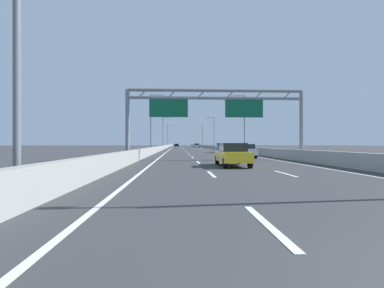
# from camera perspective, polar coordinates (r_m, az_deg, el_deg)

# --- Properties ---
(ground_plane) EXTENTS (260.00, 260.00, 0.00)m
(ground_plane) POSITION_cam_1_polar(r_m,az_deg,el_deg) (101.99, -0.87, -0.72)
(ground_plane) COLOR #38383A
(lane_dash_left_0) EXTENTS (0.16, 3.00, 0.01)m
(lane_dash_left_0) POSITION_cam_1_polar(r_m,az_deg,el_deg) (5.84, 13.86, -14.39)
(lane_dash_left_0) COLOR white
(lane_dash_left_0) RESTS_ON ground_plane
(lane_dash_left_1) EXTENTS (0.16, 3.00, 0.01)m
(lane_dash_left_1) POSITION_cam_1_polar(r_m,az_deg,el_deg) (14.59, 3.62, -5.65)
(lane_dash_left_1) COLOR white
(lane_dash_left_1) RESTS_ON ground_plane
(lane_dash_left_2) EXTENTS (0.16, 3.00, 0.01)m
(lane_dash_left_2) POSITION_cam_1_polar(r_m,az_deg,el_deg) (23.52, 1.17, -3.46)
(lane_dash_left_2) COLOR white
(lane_dash_left_2) RESTS_ON ground_plane
(lane_dash_left_3) EXTENTS (0.16, 3.00, 0.01)m
(lane_dash_left_3) POSITION_cam_1_polar(r_m,az_deg,el_deg) (32.49, 0.07, -2.48)
(lane_dash_left_3) COLOR white
(lane_dash_left_3) RESTS_ON ground_plane
(lane_dash_left_4) EXTENTS (0.16, 3.00, 0.01)m
(lane_dash_left_4) POSITION_cam_1_polar(r_m,az_deg,el_deg) (41.48, -0.55, -1.92)
(lane_dash_left_4) COLOR white
(lane_dash_left_4) RESTS_ON ground_plane
(lane_dash_left_5) EXTENTS (0.16, 3.00, 0.01)m
(lane_dash_left_5) POSITION_cam_1_polar(r_m,az_deg,el_deg) (50.47, -0.95, -1.56)
(lane_dash_left_5) COLOR white
(lane_dash_left_5) RESTS_ON ground_plane
(lane_dash_left_6) EXTENTS (0.16, 3.00, 0.01)m
(lane_dash_left_6) POSITION_cam_1_polar(r_m,az_deg,el_deg) (59.46, -1.23, -1.31)
(lane_dash_left_6) COLOR white
(lane_dash_left_6) RESTS_ON ground_plane
(lane_dash_left_7) EXTENTS (0.16, 3.00, 0.01)m
(lane_dash_left_7) POSITION_cam_1_polar(r_m,az_deg,el_deg) (68.46, -1.44, -1.12)
(lane_dash_left_7) COLOR white
(lane_dash_left_7) RESTS_ON ground_plane
(lane_dash_left_8) EXTENTS (0.16, 3.00, 0.01)m
(lane_dash_left_8) POSITION_cam_1_polar(r_m,az_deg,el_deg) (77.45, -1.59, -0.98)
(lane_dash_left_8) COLOR white
(lane_dash_left_8) RESTS_ON ground_plane
(lane_dash_left_9) EXTENTS (0.16, 3.00, 0.01)m
(lane_dash_left_9) POSITION_cam_1_polar(r_m,az_deg,el_deg) (86.45, -1.72, -0.87)
(lane_dash_left_9) COLOR white
(lane_dash_left_9) RESTS_ON ground_plane
(lane_dash_left_10) EXTENTS (0.16, 3.00, 0.01)m
(lane_dash_left_10) POSITION_cam_1_polar(r_m,az_deg,el_deg) (95.45, -1.82, -0.78)
(lane_dash_left_10) COLOR white
(lane_dash_left_10) RESTS_ON ground_plane
(lane_dash_left_11) EXTENTS (0.16, 3.00, 0.01)m
(lane_dash_left_11) POSITION_cam_1_polar(r_m,az_deg,el_deg) (104.44, -1.91, -0.70)
(lane_dash_left_11) COLOR white
(lane_dash_left_11) RESTS_ON ground_plane
(lane_dash_left_12) EXTENTS (0.16, 3.00, 0.01)m
(lane_dash_left_12) POSITION_cam_1_polar(r_m,az_deg,el_deg) (113.44, -1.98, -0.64)
(lane_dash_left_12) COLOR white
(lane_dash_left_12) RESTS_ON ground_plane
(lane_dash_left_13) EXTENTS (0.16, 3.00, 0.01)m
(lane_dash_left_13) POSITION_cam_1_polar(r_m,az_deg,el_deg) (122.44, -2.04, -0.58)
(lane_dash_left_13) COLOR white
(lane_dash_left_13) RESTS_ON ground_plane
(lane_dash_left_14) EXTENTS (0.16, 3.00, 0.01)m
(lane_dash_left_14) POSITION_cam_1_polar(r_m,az_deg,el_deg) (131.44, -2.09, -0.54)
(lane_dash_left_14) COLOR white
(lane_dash_left_14) RESTS_ON ground_plane
(lane_dash_left_15) EXTENTS (0.16, 3.00, 0.01)m
(lane_dash_left_15) POSITION_cam_1_polar(r_m,az_deg,el_deg) (140.44, -2.13, -0.50)
(lane_dash_left_15) COLOR white
(lane_dash_left_15) RESTS_ON ground_plane
(lane_dash_left_16) EXTENTS (0.16, 3.00, 0.01)m
(lane_dash_left_16) POSITION_cam_1_polar(r_m,az_deg,el_deg) (149.44, -2.17, -0.46)
(lane_dash_left_16) COLOR white
(lane_dash_left_16) RESTS_ON ground_plane
(lane_dash_left_17) EXTENTS (0.16, 3.00, 0.01)m
(lane_dash_left_17) POSITION_cam_1_polar(r_m,az_deg,el_deg) (158.44, -2.21, -0.43)
(lane_dash_left_17) COLOR white
(lane_dash_left_17) RESTS_ON ground_plane
(lane_dash_right_1) EXTENTS (0.16, 3.00, 0.01)m
(lane_dash_right_1) POSITION_cam_1_polar(r_m,az_deg,el_deg) (15.41, 17.11, -5.35)
(lane_dash_right_1) COLOR white
(lane_dash_right_1) RESTS_ON ground_plane
(lane_dash_right_2) EXTENTS (0.16, 3.00, 0.01)m
(lane_dash_right_2) POSITION_cam_1_polar(r_m,az_deg,el_deg) (24.04, 9.77, -3.39)
(lane_dash_right_2) COLOR white
(lane_dash_right_2) RESTS_ON ground_plane
(lane_dash_right_3) EXTENTS (0.16, 3.00, 0.01)m
(lane_dash_right_3) POSITION_cam_1_polar(r_m,az_deg,el_deg) (32.87, 6.35, -2.45)
(lane_dash_right_3) COLOR white
(lane_dash_right_3) RESTS_ON ground_plane
(lane_dash_right_4) EXTENTS (0.16, 3.00, 0.01)m
(lane_dash_right_4) POSITION_cam_1_polar(r_m,az_deg,el_deg) (41.77, 4.39, -1.90)
(lane_dash_right_4) COLOR white
(lane_dash_right_4) RESTS_ON ground_plane
(lane_dash_right_5) EXTENTS (0.16, 3.00, 0.01)m
(lane_dash_right_5) POSITION_cam_1_polar(r_m,az_deg,el_deg) (50.71, 3.12, -1.55)
(lane_dash_right_5) COLOR white
(lane_dash_right_5) RESTS_ON ground_plane
(lane_dash_right_6) EXTENTS (0.16, 3.00, 0.01)m
(lane_dash_right_6) POSITION_cam_1_polar(r_m,az_deg,el_deg) (59.67, 2.23, -1.30)
(lane_dash_right_6) COLOR white
(lane_dash_right_6) RESTS_ON ground_plane
(lane_dash_right_7) EXTENTS (0.16, 3.00, 0.01)m
(lane_dash_right_7) POSITION_cam_1_polar(r_m,az_deg,el_deg) (68.64, 1.57, -1.12)
(lane_dash_right_7) COLOR white
(lane_dash_right_7) RESTS_ON ground_plane
(lane_dash_right_8) EXTENTS (0.16, 3.00, 0.01)m
(lane_dash_right_8) POSITION_cam_1_polar(r_m,az_deg,el_deg) (77.61, 1.06, -0.98)
(lane_dash_right_8) COLOR white
(lane_dash_right_8) RESTS_ON ground_plane
(lane_dash_right_9) EXTENTS (0.16, 3.00, 0.01)m
(lane_dash_right_9) POSITION_cam_1_polar(r_m,az_deg,el_deg) (86.59, 0.66, -0.87)
(lane_dash_right_9) COLOR white
(lane_dash_right_9) RESTS_ON ground_plane
(lane_dash_right_10) EXTENTS (0.16, 3.00, 0.01)m
(lane_dash_right_10) POSITION_cam_1_polar(r_m,az_deg,el_deg) (95.58, 0.34, -0.78)
(lane_dash_right_10) COLOR white
(lane_dash_right_10) RESTS_ON ground_plane
(lane_dash_right_11) EXTENTS (0.16, 3.00, 0.01)m
(lane_dash_right_11) POSITION_cam_1_polar(r_m,az_deg,el_deg) (104.56, 0.07, -0.70)
(lane_dash_right_11) COLOR white
(lane_dash_right_11) RESTS_ON ground_plane
(lane_dash_right_12) EXTENTS (0.16, 3.00, 0.01)m
(lane_dash_right_12) POSITION_cam_1_polar(r_m,az_deg,el_deg) (113.55, -0.16, -0.64)
(lane_dash_right_12) COLOR white
(lane_dash_right_12) RESTS_ON ground_plane
(lane_dash_right_13) EXTENTS (0.16, 3.00, 0.01)m
(lane_dash_right_13) POSITION_cam_1_polar(r_m,az_deg,el_deg) (122.54, -0.35, -0.58)
(lane_dash_right_13) COLOR white
(lane_dash_right_13) RESTS_ON ground_plane
(lane_dash_right_14) EXTENTS (0.16, 3.00, 0.01)m
(lane_dash_right_14) POSITION_cam_1_polar(r_m,az_deg,el_deg) (131.53, -0.52, -0.54)
(lane_dash_right_14) COLOR white
(lane_dash_right_14) RESTS_ON ground_plane
(lane_dash_right_15) EXTENTS (0.16, 3.00, 0.01)m
(lane_dash_right_15) POSITION_cam_1_polar(r_m,az_deg,el_deg) (140.53, -0.67, -0.50)
(lane_dash_right_15) COLOR white
(lane_dash_right_15) RESTS_ON ground_plane
(lane_dash_right_16) EXTENTS (0.16, 3.00, 0.01)m
(lane_dash_right_16) POSITION_cam_1_polar(r_m,az_deg,el_deg) (149.52, -0.79, -0.46)
(lane_dash_right_16) COLOR white
(lane_dash_right_16) RESTS_ON ground_plane
(lane_dash_right_17) EXTENTS (0.16, 3.00, 0.01)m
(lane_dash_right_17) POSITION_cam_1_polar(r_m,az_deg,el_deg) (158.51, -0.91, -0.43)
(lane_dash_right_17) COLOR white
(lane_dash_right_17) RESTS_ON ground_plane
(edge_line_left) EXTENTS (0.16, 176.00, 0.01)m
(edge_line_left) POSITION_cam_1_polar(r_m,az_deg,el_deg) (89.95, -3.96, -0.83)
(edge_line_left) COLOR white
(edge_line_left) RESTS_ON ground_plane
(edge_line_right) EXTENTS (0.16, 176.00, 0.01)m
(edge_line_right) POSITION_cam_1_polar(r_m,az_deg,el_deg) (90.35, 2.71, -0.83)
(edge_line_right) COLOR white
(edge_line_right) RESTS_ON ground_plane
(barrier_left) EXTENTS (0.45, 220.00, 0.95)m
(barrier_left) POSITION_cam_1_polar(r_m,az_deg,el_deg) (111.98, -4.57, -0.41)
(barrier_left) COLOR #9E9E99
(barrier_left) RESTS_ON ground_plane
(barrier_right) EXTENTS (0.45, 220.00, 0.95)m
(barrier_right) POSITION_cam_1_polar(r_m,az_deg,el_deg) (112.40, 2.47, -0.41)
(barrier_right) COLOR #9E9E99
(barrier_right) RESTS_ON ground_plane
(sign_gantry) EXTENTS (15.93, 0.36, 6.36)m
(sign_gantry) POSITION_cam_1_polar(r_m,az_deg,el_deg) (27.27, 4.06, 7.12)
(sign_gantry) COLOR gray
(sign_gantry) RESTS_ON ground_plane
(streetlamp_left_mid) EXTENTS (2.58, 0.28, 9.50)m
(streetlamp_left_mid) POSITION_cam_1_polar(r_m,az_deg,el_deg) (50.04, -7.45, 4.60)
(streetlamp_left_mid) COLOR slate
(streetlamp_left_mid) RESTS_ON ground_plane
(streetlamp_right_mid) EXTENTS (2.58, 0.28, 9.50)m
(streetlamp_right_mid) POSITION_cam_1_polar(r_m,az_deg,el_deg) (51.05, 9.56, 4.51)
(streetlamp_right_mid) COLOR slate
(streetlamp_right_mid) RESTS_ON ground_plane
(streetlamp_left_far) EXTENTS (2.58, 0.28, 9.50)m
(streetlamp_left_far) POSITION_cam_1_polar(r_m,az_deg,el_deg) (91.30, -5.34, 2.57)
(streetlamp_left_far) COLOR slate
(streetlamp_left_far) RESTS_ON ground_plane
(streetlamp_right_far) EXTENTS (2.58, 0.28, 9.50)m
(streetlamp_right_far) POSITION_cam_1_polar(r_m,az_deg,el_deg) (91.85, 4.02, 2.55)
(streetlamp_right_far) COLOR slate
(streetlamp_right_far) RESTS_ON ground_plane
(streetlamp_left_distant) EXTENTS (2.58, 0.28, 9.50)m
(streetlamp_left_distant) POSITION_cam_1_polar(r_m,az_deg,el_deg) (132.64, -4.54, 1.80)
(streetlamp_left_distant) COLOR slate
(streetlamp_left_distant) RESTS_ON ground_plane
(streetlamp_right_distant) EXTENTS (2.58, 0.28, 9.50)m
(streetlamp_right_distant) POSITION_cam_1_polar(r_m,az_deg,el_deg) (133.03, 1.90, 1.79)
(streetlamp_right_distant) COLOR slate
(streetlamp_right_distant) RESTS_ON ground_plane
(black_car) EXTENTS (1.87, 4.15, 1.37)m
(black_car) POSITION_cam_1_polar(r_m,az_deg,el_deg) (127.42, -2.92, -0.24)
(black_car) COLOR black
(black_car) RESTS_ON ground_plane
(blue_car) EXTENTS (1.88, 4.34, 1.52)m
(blue_car) POSITION_cam_1_polar(r_m,az_deg,el_deg) (48.54, 5.68, -0.71)
(blue_car) COLOR #2347AD
(blue_car) RESTS_ON ground_plane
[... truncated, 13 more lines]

